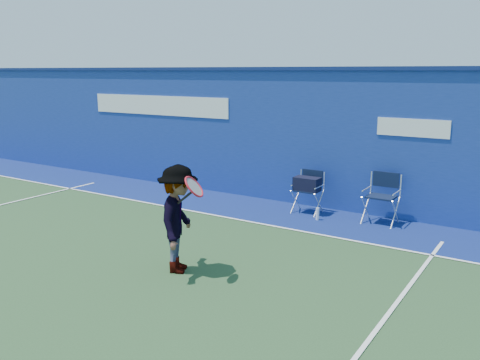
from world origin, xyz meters
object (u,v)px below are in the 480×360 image
Objects in this scene: directors_chair_right at (381,208)px; tennis_player at (179,219)px; water_bottle at (318,214)px; directors_chair_left at (307,196)px.

directors_chair_right is 4.50m from tennis_player.
tennis_player is at bearing -100.60° from water_bottle.
tennis_player is (-0.26, -3.99, 0.45)m from directors_chair_left.
directors_chair_left is at bearing 86.31° from tennis_player.
tennis_player is (-1.82, -4.09, 0.51)m from directors_chair_right.
directors_chair_right is at bearing 66.05° from tennis_player.
water_bottle is at bearing -42.93° from directors_chair_left.
directors_chair_right reaches higher than water_bottle.
directors_chair_left is 4.02m from tennis_player.
tennis_player is at bearing -113.95° from directors_chair_right.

